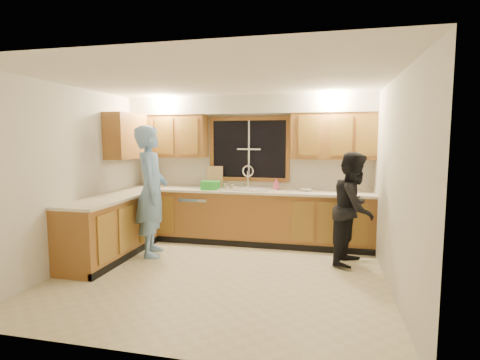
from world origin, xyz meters
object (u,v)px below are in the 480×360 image
Objects in this scene: sink at (246,193)px; woman at (354,208)px; knife_block at (155,179)px; dish_crate at (211,185)px; stove at (87,238)px; man at (151,191)px; dishwasher at (198,217)px; bowl at (306,190)px; soap_bottle at (276,184)px.

woman is (1.73, -0.73, -0.06)m from sink.
dish_crate is at bearing -47.84° from knife_block.
knife_block is 0.79× the size of dish_crate.
woman is (3.53, 1.09, 0.35)m from stove.
knife_block reaches higher than dish_crate.
sink is 1.77m from knife_block.
man is 1.24× the size of woman.
sink is 1.88m from woman.
stove is at bearing 127.19° from man.
woman reaches higher than dishwasher.
knife_block is at bearing 177.07° from bowl.
man is at bearing -112.42° from dishwasher.
sink is 1.60m from man.
dishwasher is at bearing -174.23° from soap_bottle.
sink reaches higher than dishwasher.
woman is 8.29× the size of soap_bottle.
knife_block is (-3.48, 0.91, 0.24)m from woman.
man is (0.55, 0.83, 0.54)m from stove.
stove is 2.09m from knife_block.
sink is 1.05× the size of dishwasher.
woman is at bearing -15.31° from dish_crate.
woman reaches higher than soap_bottle.
sink is at bearing -71.18° from man.
man is 10.04× the size of bowl.
sink is 0.54m from soap_bottle.
bowl is at bearing 62.07° from woman.
bowl is at bearing 33.44° from stove.
dish_crate is at bearing -170.46° from sink.
man is at bearing -141.66° from sink.
bowl is (1.60, 0.13, -0.05)m from dish_crate.
dishwasher is 2.70m from woman.
sink is 4.45× the size of soap_bottle.
man is 10.25× the size of soap_bottle.
man is (-1.25, -0.99, 0.13)m from sink.
dishwasher is 2.65× the size of dish_crate.
soap_bottle is (1.36, 0.14, 0.61)m from dishwasher.
bowl reaches higher than stove.
bowl is (2.81, 1.86, 0.49)m from stove.
knife_block is at bearing 178.69° from soap_bottle.
woman reaches higher than knife_block.
sink is 0.43× the size of man.
dishwasher is 0.91× the size of stove.
man reaches higher than dish_crate.
bowl is at bearing 4.71° from dish_crate.
dish_crate is at bearing 93.79° from woman.
woman is 1.51m from soap_bottle.
dish_crate is (-0.59, -0.10, 0.13)m from sink.
sink reaches higher than dish_crate.
soap_bottle is (2.31, 1.95, 0.57)m from stove.
bowl reaches higher than dishwasher.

